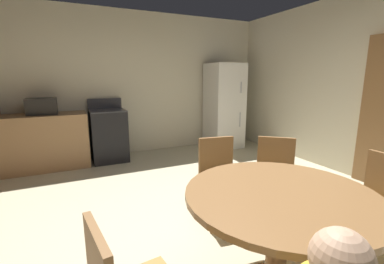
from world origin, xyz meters
TOP-DOWN VIEW (x-y plane):
  - ground_plane at (0.00, 0.00)m, footprint 14.00×14.00m
  - wall_back at (0.00, 3.16)m, footprint 5.74×0.12m
  - wall_right at (2.77, 0.33)m, footprint 0.12×5.66m
  - kitchen_counter at (-1.72, 2.76)m, footprint 1.71×0.60m
  - oven_range at (-0.51, 2.76)m, footprint 0.60×0.60m
  - refrigerator at (1.86, 2.71)m, footprint 0.68×0.68m
  - microwave at (-1.51, 2.76)m, footprint 0.44×0.32m
  - dining_table at (0.08, -0.86)m, footprint 1.25×1.25m
  - chair_east at (1.12, -0.89)m, footprint 0.41×0.41m
  - chair_northeast at (0.76, -0.08)m, footprint 0.56×0.56m
  - chair_north at (0.24, 0.16)m, footprint 0.46×0.46m

SIDE VIEW (x-z plane):
  - ground_plane at x=0.00m, z-range 0.00..0.00m
  - kitchen_counter at x=-1.72m, z-range 0.00..0.90m
  - oven_range at x=-0.51m, z-range -0.08..1.02m
  - chair_east at x=1.12m, z-range 0.07..0.94m
  - chair_northeast at x=0.76m, z-range 0.07..0.94m
  - chair_north at x=0.24m, z-range 0.07..0.94m
  - dining_table at x=0.08m, z-range 0.23..0.99m
  - refrigerator at x=1.86m, z-range 0.00..1.76m
  - microwave at x=-1.51m, z-range 0.90..1.16m
  - wall_back at x=0.00m, z-range 0.00..2.70m
  - wall_right at x=2.77m, z-range 0.00..2.70m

